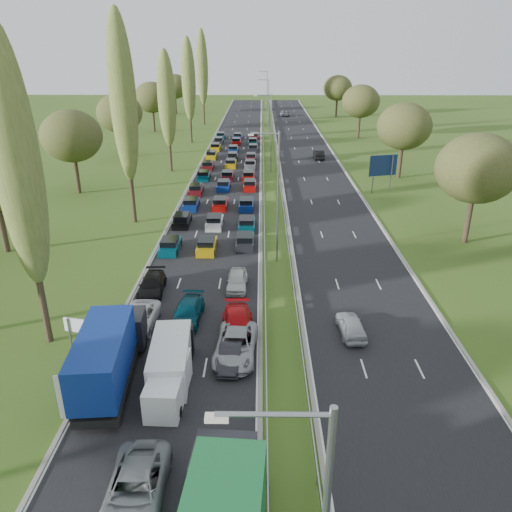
{
  "coord_description": "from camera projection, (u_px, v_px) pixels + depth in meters",
  "views": [
    {
      "loc": [
        3.0,
        -0.15,
        18.81
      ],
      "look_at": [
        2.55,
        40.54,
        1.5
      ],
      "focal_mm": 35.0,
      "sensor_mm": 36.0,
      "label": 1
    }
  ],
  "objects": [
    {
      "name": "ground",
      "position": [
        271.0,
        170.0,
        81.1
      ],
      "size": [
        260.0,
        260.0,
        0.0
      ],
      "primitive_type": "plane",
      "color": "#37561A",
      "rests_on": "ground"
    },
    {
      "name": "near_carriageway",
      "position": [
        230.0,
        166.0,
        83.47
      ],
      "size": [
        10.5,
        215.0,
        0.04
      ],
      "primitive_type": "cube",
      "color": "black",
      "rests_on": "ground"
    },
    {
      "name": "far_carriageway",
      "position": [
        311.0,
        166.0,
        83.33
      ],
      "size": [
        10.5,
        215.0,
        0.04
      ],
      "primitive_type": "cube",
      "color": "black",
      "rests_on": "ground"
    },
    {
      "name": "central_reservation",
      "position": [
        270.0,
        163.0,
        83.18
      ],
      "size": [
        2.36,
        215.0,
        0.32
      ],
      "color": "gray",
      "rests_on": "ground"
    },
    {
      "name": "lamp_columns",
      "position": [
        271.0,
        134.0,
        76.91
      ],
      "size": [
        0.18,
        140.18,
        12.0
      ],
      "color": "gray",
      "rests_on": "ground"
    },
    {
      "name": "poplar_row",
      "position": [
        152.0,
        97.0,
        65.52
      ],
      "size": [
        2.8,
        127.8,
        22.44
      ],
      "color": "#2D2116",
      "rests_on": "ground"
    },
    {
      "name": "woodland_left",
      "position": [
        62.0,
        141.0,
        62.37
      ],
      "size": [
        8.0,
        166.0,
        11.1
      ],
      "color": "#2D2116",
      "rests_on": "ground"
    },
    {
      "name": "woodland_right",
      "position": [
        421.0,
        136.0,
        65.62
      ],
      "size": [
        8.0,
        153.0,
        11.1
      ],
      "color": "#2D2116",
      "rests_on": "ground"
    },
    {
      "name": "traffic_queue_fill",
      "position": [
        228.0,
        171.0,
        78.51
      ],
      "size": [
        9.13,
        67.76,
        0.8
      ],
      "color": "#053F4C",
      "rests_on": "ground"
    },
    {
      "name": "near_car_2",
      "position": [
        138.0,
        319.0,
        35.65
      ],
      "size": [
        2.59,
        5.2,
        1.41
      ],
      "primitive_type": "imported",
      "rotation": [
        0.0,
        0.0,
        -0.05
      ],
      "color": "silver",
      "rests_on": "near_carriageway"
    },
    {
      "name": "near_car_3",
      "position": [
        152.0,
        285.0,
        40.65
      ],
      "size": [
        2.14,
        4.85,
        1.38
      ],
      "primitive_type": "imported",
      "rotation": [
        0.0,
        0.0,
        0.04
      ],
      "color": "black",
      "rests_on": "near_carriageway"
    },
    {
      "name": "near_car_6",
      "position": [
        135.0,
        489.0,
        21.89
      ],
      "size": [
        2.68,
        5.62,
        1.55
      ],
      "primitive_type": "imported",
      "rotation": [
        0.0,
        0.0,
        0.02
      ],
      "color": "slate",
      "rests_on": "near_carriageway"
    },
    {
      "name": "near_car_7",
      "position": [
        188.0,
        312.0,
        36.55
      ],
      "size": [
        2.23,
        4.87,
        1.38
      ],
      "primitive_type": "imported",
      "rotation": [
        0.0,
        0.0,
        -0.06
      ],
      "color": "#043646",
      "rests_on": "near_carriageway"
    },
    {
      "name": "near_car_9",
      "position": [
        230.0,
        354.0,
        31.63
      ],
      "size": [
        1.61,
        4.07,
        1.32
      ],
      "primitive_type": "imported",
      "rotation": [
        0.0,
        0.0,
        -0.05
      ],
      "color": "black",
      "rests_on": "near_carriageway"
    },
    {
      "name": "near_car_10",
      "position": [
        236.0,
        345.0,
        32.37
      ],
      "size": [
        2.93,
        5.77,
        1.56
      ],
      "primitive_type": "imported",
      "rotation": [
        0.0,
        0.0,
        -0.06
      ],
      "color": "#A1A5AB",
      "rests_on": "near_carriageway"
    },
    {
      "name": "near_car_11",
      "position": [
        238.0,
        325.0,
        34.7
      ],
      "size": [
        2.45,
        5.43,
        1.54
      ],
      "primitive_type": "imported",
      "rotation": [
        0.0,
        0.0,
        0.06
      ],
      "color": "#B60B10",
      "rests_on": "near_carriageway"
    },
    {
      "name": "near_car_12",
      "position": [
        237.0,
        280.0,
        41.44
      ],
      "size": [
        1.73,
        4.14,
        1.4
      ],
      "primitive_type": "imported",
      "rotation": [
        0.0,
        0.0,
        -0.02
      ],
      "color": "silver",
      "rests_on": "near_carriageway"
    },
    {
      "name": "far_car_0",
      "position": [
        351.0,
        325.0,
        34.83
      ],
      "size": [
        1.86,
        4.12,
        1.37
      ],
      "primitive_type": "imported",
      "rotation": [
        0.0,
        0.0,
        3.2
      ],
      "color": "#A8AAB1",
      "rests_on": "far_carriageway"
    },
    {
      "name": "far_car_1",
      "position": [
        319.0,
        154.0,
        88.52
      ],
      "size": [
        1.76,
        4.84,
        1.58
      ],
      "primitive_type": "imported",
      "rotation": [
        0.0,
        0.0,
        3.13
      ],
      "color": "black",
      "rests_on": "far_carriageway"
    },
    {
      "name": "far_car_2",
      "position": [
        284.0,
        113.0,
        141.56
      ],
      "size": [
        2.45,
        5.22,
        1.44
      ],
      "primitive_type": "imported",
      "rotation": [
        0.0,
        0.0,
        3.15
      ],
      "color": "slate",
      "rests_on": "far_carriageway"
    },
    {
      "name": "blue_lorry",
      "position": [
        109.0,
        355.0,
        29.24
      ],
      "size": [
        2.58,
        9.27,
        3.91
      ],
      "rotation": [
        0.0,
        0.0,
        0.08
      ],
      "color": "black",
      "rests_on": "near_carriageway"
    },
    {
      "name": "white_van_front",
      "position": [
        169.0,
        382.0,
        28.53
      ],
      "size": [
        1.88,
        4.8,
        1.93
      ],
      "rotation": [
        0.0,
        0.0,
        -0.04
      ],
      "color": "white",
      "rests_on": "near_carriageway"
    },
    {
      "name": "white_van_rear",
      "position": [
        171.0,
        357.0,
        30.51
      ],
      "size": [
        2.24,
        5.7,
        2.29
      ],
      "rotation": [
        0.0,
        0.0,
        0.07
      ],
      "color": "silver",
      "rests_on": "near_carriageway"
    },
    {
      "name": "info_sign",
      "position": [
        75.0,
        328.0,
        33.23
      ],
      "size": [
        1.49,
        0.41,
        2.1
      ],
      "color": "gray",
      "rests_on": "ground"
    },
    {
      "name": "direction_sign",
      "position": [
        383.0,
        167.0,
        67.11
      ],
      "size": [
        3.89,
        1.15,
        5.2
      ],
      "color": "gray",
      "rests_on": "ground"
    }
  ]
}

